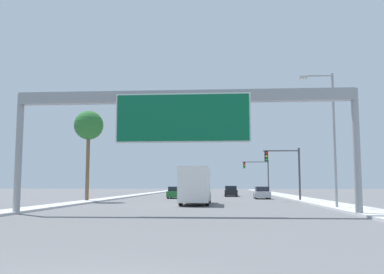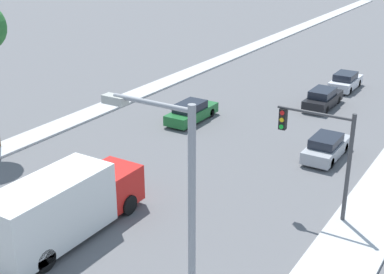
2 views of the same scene
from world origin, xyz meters
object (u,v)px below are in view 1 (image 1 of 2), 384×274
at_px(car_far_left, 176,193).
at_px(street_lamp_right, 330,129).
at_px(car_mid_right, 231,191).
at_px(palm_tree_background, 89,127).
at_px(car_far_center, 230,191).
at_px(car_near_right, 262,193).
at_px(traffic_light_mid_block, 260,171).
at_px(traffic_light_near_intersection, 287,165).
at_px(truck_box_primary, 196,186).
at_px(sign_gantry, 183,112).

height_order(car_far_left, street_lamp_right, street_lamp_right).
relative_size(car_mid_right, palm_tree_background, 0.51).
relative_size(car_far_center, street_lamp_right, 0.44).
relative_size(car_far_left, car_near_right, 1.09).
xyz_separation_m(car_mid_right, traffic_light_mid_block, (5.26, 13.63, 3.28)).
xyz_separation_m(car_mid_right, palm_tree_background, (-14.73, -19.06, 6.86)).
distance_m(traffic_light_near_intersection, palm_tree_background, 20.78).
bearing_deg(traffic_light_near_intersection, car_mid_right, 108.60).
bearing_deg(palm_tree_background, traffic_light_near_intersection, 7.55).
relative_size(car_near_right, traffic_light_mid_block, 0.75).
distance_m(truck_box_primary, traffic_light_near_intersection, 12.26).
relative_size(car_far_center, car_near_right, 0.99).
height_order(car_mid_right, traffic_light_near_intersection, traffic_light_near_intersection).
bearing_deg(traffic_light_near_intersection, truck_box_primary, -138.23).
bearing_deg(palm_tree_background, car_far_center, 59.39).
bearing_deg(truck_box_primary, car_near_right, 65.07).
height_order(car_far_center, car_far_left, car_far_center).
bearing_deg(palm_tree_background, car_near_right, 28.01).
xyz_separation_m(sign_gantry, car_near_right, (7.00, 27.12, -5.31)).
xyz_separation_m(car_far_center, traffic_light_near_intersection, (5.51, -22.22, 3.00)).
distance_m(truck_box_primary, street_lamp_right, 12.28).
height_order(car_near_right, car_mid_right, car_mid_right).
distance_m(truck_box_primary, palm_tree_background, 13.80).
height_order(truck_box_primary, palm_tree_background, palm_tree_background).
relative_size(car_far_center, car_far_left, 0.91).
bearing_deg(sign_gantry, traffic_light_near_intersection, 65.86).
height_order(car_far_center, truck_box_primary, truck_box_primary).
bearing_deg(traffic_light_mid_block, traffic_light_near_intersection, -89.53).
bearing_deg(car_near_right, palm_tree_background, -151.99).
bearing_deg(truck_box_primary, car_far_left, 102.13).
height_order(car_far_left, traffic_light_near_intersection, traffic_light_near_intersection).
distance_m(sign_gantry, car_near_right, 28.51).
height_order(car_far_left, truck_box_primary, truck_box_primary).
bearing_deg(sign_gantry, car_far_left, 97.04).
bearing_deg(traffic_light_mid_block, truck_box_primary, -102.97).
xyz_separation_m(traffic_light_near_intersection, traffic_light_mid_block, (-0.24, 30.00, 0.29)).
distance_m(car_far_left, traffic_light_mid_block, 25.20).
distance_m(traffic_light_mid_block, street_lamp_right, 43.82).
height_order(car_mid_right, street_lamp_right, street_lamp_right).
relative_size(truck_box_primary, traffic_light_near_intersection, 1.51).
xyz_separation_m(car_near_right, traffic_light_near_intersection, (2.01, -7.01, 3.01)).
xyz_separation_m(car_far_center, traffic_light_mid_block, (5.26, 7.78, 3.29)).
bearing_deg(car_mid_right, sign_gantry, -95.48).
bearing_deg(traffic_light_mid_block, car_mid_right, -111.13).
distance_m(car_far_left, car_mid_right, 10.73).
bearing_deg(car_mid_right, traffic_light_mid_block, 68.87).
distance_m(sign_gantry, traffic_light_mid_block, 50.91).
bearing_deg(car_far_left, car_mid_right, 49.29).
bearing_deg(car_mid_right, traffic_light_near_intersection, -71.40).
height_order(car_far_center, car_mid_right, car_mid_right).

